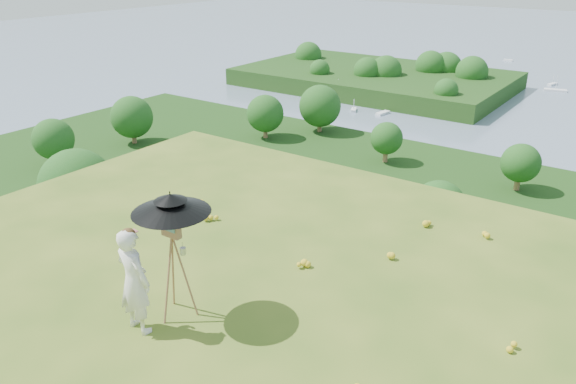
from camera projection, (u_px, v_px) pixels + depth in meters
The scene contains 8 objects.
ground at pixel (205, 332), 7.95m from camera, with size 14.00×14.00×0.00m, color #3E5F1B.
peninsula at pixel (375, 70), 175.50m from camera, with size 90.00×60.00×12.00m, color #12380F, non-canonical shape.
slope_trees at pixel (554, 256), 40.10m from camera, with size 110.00×50.00×6.00m, color #174E18, non-canonical shape.
wildflowers at pixel (216, 320), 8.11m from camera, with size 10.00×10.50×0.12m, color gold, non-canonical shape.
painter at pixel (134, 281), 7.71m from camera, with size 0.58×0.38×1.59m, color white.
field_easel at pixel (175, 267), 8.04m from camera, with size 0.61×0.61×1.61m, color #96613F, non-canonical shape.
sun_umbrella at pixel (172, 213), 7.73m from camera, with size 1.10×1.10×0.65m, color black, non-canonical shape.
painter_cap at pixel (128, 232), 7.42m from camera, with size 0.19×0.23×0.10m, color #C26A6C, non-canonical shape.
Camera 1 is at (4.74, -4.64, 4.95)m, focal length 35.00 mm.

